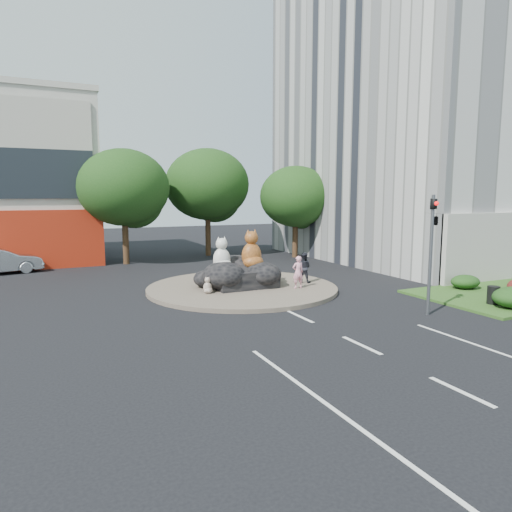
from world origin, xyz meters
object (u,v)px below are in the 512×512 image
(cat_tabby, at_px, (251,249))
(litter_bin, at_px, (493,295))
(kitten_calico, at_px, (208,285))
(pedestrian_dark, at_px, (304,268))
(cat_white, at_px, (222,254))
(kitten_white, at_px, (269,277))
(pedestrian_pink, at_px, (298,272))

(cat_tabby, distance_m, litter_bin, 11.71)
(kitten_calico, bearing_deg, pedestrian_dark, 9.52)
(kitten_calico, bearing_deg, cat_white, 45.74)
(cat_tabby, bearing_deg, kitten_calico, -167.76)
(cat_white, distance_m, kitten_white, 2.89)
(cat_white, height_order, kitten_calico, cat_white)
(cat_tabby, xyz_separation_m, pedestrian_dark, (2.91, -0.54, -1.12))
(kitten_calico, xyz_separation_m, pedestrian_pink, (4.63, -0.83, 0.42))
(cat_tabby, height_order, pedestrian_dark, cat_tabby)
(pedestrian_pink, relative_size, pedestrian_dark, 1.01)
(cat_tabby, xyz_separation_m, kitten_white, (0.83, -0.46, -1.51))
(cat_tabby, distance_m, pedestrian_dark, 3.17)
(cat_white, distance_m, cat_tabby, 1.69)
(cat_white, xyz_separation_m, kitten_calico, (-1.11, -0.93, -1.38))
(kitten_white, distance_m, pedestrian_dark, 2.12)
(pedestrian_dark, height_order, litter_bin, pedestrian_dark)
(kitten_calico, bearing_deg, litter_bin, -27.57)
(cat_white, distance_m, pedestrian_dark, 4.72)
(kitten_white, bearing_deg, cat_tabby, 105.06)
(litter_bin, bearing_deg, cat_tabby, 135.16)
(pedestrian_pink, height_order, pedestrian_dark, pedestrian_pink)
(pedestrian_pink, bearing_deg, pedestrian_dark, -129.73)
(pedestrian_dark, bearing_deg, kitten_calico, 47.18)
(cat_white, distance_m, litter_bin, 12.94)
(pedestrian_pink, relative_size, litter_bin, 2.09)
(kitten_white, height_order, pedestrian_dark, pedestrian_dark)
(kitten_calico, distance_m, pedestrian_pink, 4.72)
(pedestrian_dark, distance_m, litter_bin, 9.32)
(kitten_white, xyz_separation_m, pedestrian_pink, (1.01, -1.27, 0.40))
(cat_tabby, height_order, litter_bin, cat_tabby)
(pedestrian_pink, xyz_separation_m, pedestrian_dark, (1.07, 1.19, -0.01))
(pedestrian_pink, bearing_deg, cat_tabby, -41.03)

